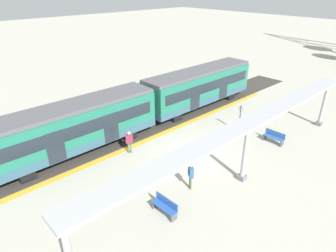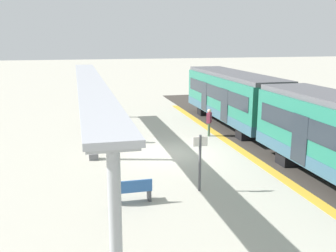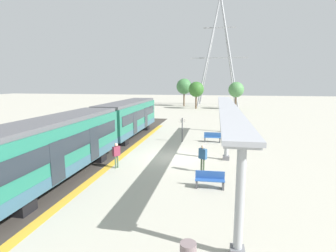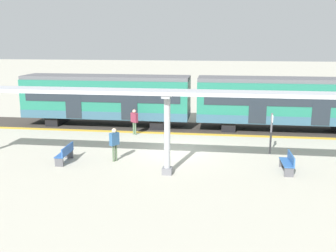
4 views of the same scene
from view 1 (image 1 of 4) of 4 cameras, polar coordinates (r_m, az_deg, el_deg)
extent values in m
plane|color=#ACA899|center=(19.92, 5.12, -5.75)|extent=(176.00, 176.00, 0.00)
cube|color=gold|center=(22.31, -2.17, -1.92)|extent=(0.50, 27.25, 0.01)
cube|color=#38332D|center=(23.59, -5.11, -0.36)|extent=(3.20, 39.25, 0.01)
cube|color=#1F6A54|center=(20.27, -17.50, -0.11)|extent=(2.60, 11.52, 2.60)
cube|color=#2E5267|center=(20.72, -17.13, -2.65)|extent=(2.63, 11.54, 0.55)
cube|color=#515156|center=(19.71, -18.05, 3.59)|extent=(2.39, 11.52, 0.24)
cube|color=#1E262D|center=(19.05, -15.86, -0.56)|extent=(0.03, 10.60, 0.84)
cube|color=#1E262D|center=(18.66, -20.80, -3.89)|extent=(0.04, 1.10, 2.00)
cube|color=#1E262D|center=(20.10, -10.87, -0.33)|extent=(0.04, 1.10, 2.00)
cube|color=black|center=(22.55, -8.65, -0.99)|extent=(2.21, 0.90, 0.64)
cube|color=black|center=(20.03, -26.31, -7.45)|extent=(2.21, 0.90, 0.64)
cube|color=#1F6A54|center=(27.09, 5.99, 7.62)|extent=(2.60, 11.52, 2.60)
cube|color=#2E5267|center=(27.44, 5.89, 5.59)|extent=(2.63, 11.54, 0.55)
cube|color=#515156|center=(26.68, 6.13, 10.51)|extent=(2.39, 11.52, 0.24)
cube|color=#1E262D|center=(26.20, 8.17, 7.56)|extent=(0.03, 10.60, 0.84)
cube|color=#1E262D|center=(25.00, 5.27, 5.43)|extent=(0.04, 1.10, 2.00)
cube|color=#1E262D|center=(27.82, 10.66, 7.26)|extent=(0.04, 1.10, 2.00)
cube|color=black|center=(30.35, 10.52, 6.13)|extent=(2.21, 0.90, 0.64)
cube|color=black|center=(25.20, 0.22, 2.35)|extent=(2.21, 0.90, 0.64)
cube|color=#9C9FA3|center=(10.49, -19.73, -17.18)|extent=(1.10, 0.36, 0.12)
cube|color=slate|center=(18.14, 14.04, -9.55)|extent=(0.44, 0.44, 0.30)
cylinder|color=#9C9FA3|center=(17.20, 14.67, -4.79)|extent=(0.28, 0.28, 3.20)
cube|color=#9C9FA3|center=(16.43, 15.31, 0.19)|extent=(1.10, 0.36, 0.12)
cube|color=slate|center=(26.81, 27.07, 0.43)|extent=(0.44, 0.44, 0.30)
cylinder|color=#9C9FA3|center=(26.18, 27.84, 3.88)|extent=(0.28, 0.28, 3.20)
cube|color=#9C9FA3|center=(25.68, 28.61, 7.30)|extent=(1.10, 0.36, 0.12)
cube|color=#A8AAB2|center=(16.44, 15.55, 0.72)|extent=(1.20, 22.02, 0.16)
cube|color=#2C599A|center=(22.49, 19.67, -2.06)|extent=(1.51, 0.46, 0.04)
cube|color=#2C599A|center=(22.55, 19.99, -1.41)|extent=(1.50, 0.08, 0.40)
cube|color=#4C4C51|center=(22.36, 21.08, -3.15)|extent=(0.11, 0.40, 0.42)
cube|color=#4C4C51|center=(22.85, 18.13, -2.01)|extent=(0.11, 0.40, 0.42)
cube|color=#28529D|center=(15.21, -0.76, -15.27)|extent=(1.51, 0.49, 0.04)
cube|color=#28529D|center=(15.16, -0.23, -14.31)|extent=(1.50, 0.11, 0.40)
cube|color=#4C4C51|center=(15.01, 1.11, -17.13)|extent=(0.11, 0.40, 0.42)
cube|color=#4C4C51|center=(15.73, -2.50, -14.73)|extent=(0.11, 0.40, 0.42)
cylinder|color=#4C4C51|center=(23.06, 13.66, 1.34)|extent=(0.10, 0.10, 2.20)
cube|color=silver|center=(22.73, 13.89, 3.28)|extent=(0.56, 0.04, 0.36)
cylinder|color=#506D4F|center=(20.13, -7.12, -4.17)|extent=(0.10, 0.10, 0.80)
cylinder|color=#506D4F|center=(20.13, -7.59, -4.20)|extent=(0.10, 0.10, 0.80)
cube|color=maroon|center=(19.79, -7.47, -2.43)|extent=(0.44, 0.50, 0.60)
sphere|color=beige|center=(19.60, -7.54, -1.38)|extent=(0.22, 0.22, 0.22)
cylinder|color=#4A5E42|center=(16.89, 4.26, -10.58)|extent=(0.11, 0.11, 0.83)
cylinder|color=#4A5E42|center=(16.76, 4.41, -10.91)|extent=(0.11, 0.11, 0.83)
cube|color=#2B537E|center=(16.40, 4.42, -8.72)|extent=(0.53, 0.44, 0.62)
sphere|color=beige|center=(16.17, 4.47, -7.49)|extent=(0.22, 0.22, 0.22)
camera|label=2|loc=(32.26, 35.45, 13.01)|focal=41.90mm
camera|label=3|loc=(11.15, -65.44, -18.29)|focal=28.25mm
camera|label=4|loc=(17.94, 71.68, -7.52)|focal=40.67mm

